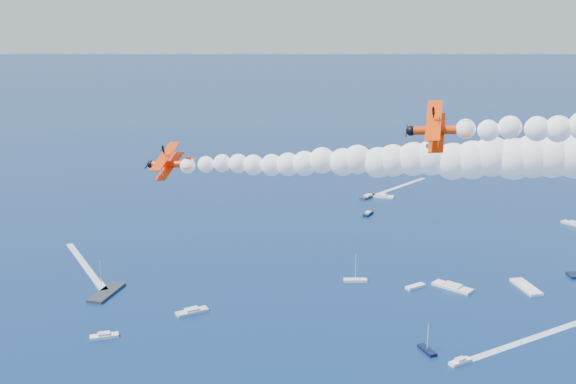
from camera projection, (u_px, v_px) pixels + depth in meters
The scene contains 5 objects.
biplane_lead at pixel (439, 130), 85.57m from camera, with size 7.53×8.45×5.09m, color #F23A05, non-canonical shape.
biplane_trail at pixel (171, 164), 110.29m from camera, with size 7.57×8.49×5.11m, color #FF3405, non-canonical shape.
smoke_trail_trail at pixel (405, 161), 100.17m from camera, with size 67.11×31.24×12.36m, color white, non-canonical shape.
spectator_boats at pixel (522, 308), 182.76m from camera, with size 213.13×166.97×0.70m.
boat_wakes at pixel (332, 248), 227.91m from camera, with size 148.54×164.56×0.04m.
Camera 1 is at (56.34, -58.04, 76.40)m, focal length 45.12 mm.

